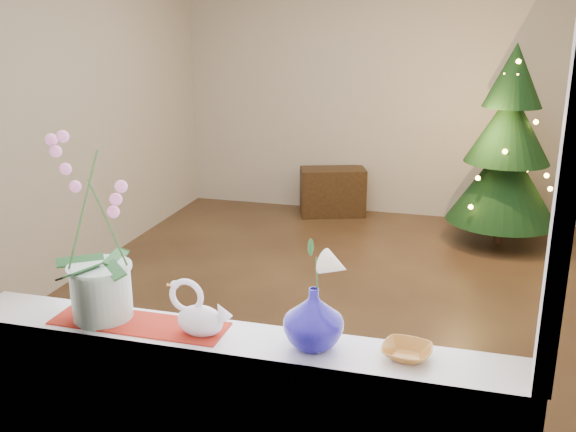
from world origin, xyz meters
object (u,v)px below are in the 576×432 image
orchid_pot (96,230)px  xmas_tree (507,146)px  blue_vase (313,314)px  paperweight (317,344)px  side_table (333,192)px  amber_dish (407,353)px  swan (200,309)px

orchid_pot → xmas_tree: (1.72, 4.15, -0.36)m
blue_vase → xmas_tree: (0.87, 4.15, -0.12)m
paperweight → side_table: bearing=100.8°
orchid_pot → side_table: (-0.01, 4.61, -1.03)m
amber_dish → xmas_tree: xmas_tree is taller
amber_dish → swan: bearing=-177.5°
swan → side_table: bearing=81.9°
orchid_pot → amber_dish: 1.24m
blue_vase → paperweight: bearing=-59.3°
amber_dish → xmas_tree: 4.18m
xmas_tree → swan: bearing=-107.2°
orchid_pot → amber_dish: (1.19, 0.01, -0.35)m
swan → side_table: size_ratio=0.35×
xmas_tree → blue_vase: bearing=-101.8°
orchid_pot → side_table: 4.72m
paperweight → swan: bearing=178.0°
blue_vase → side_table: bearing=100.6°
xmas_tree → side_table: bearing=165.2°
xmas_tree → amber_dish: bearing=-97.3°
swan → amber_dish: (0.76, 0.03, -0.09)m
xmas_tree → paperweight: bearing=-101.4°
blue_vase → xmas_tree: xmas_tree is taller
blue_vase → side_table: blue_vase is taller
swan → paperweight: swan is taller
swan → side_table: 4.72m
orchid_pot → amber_dish: orchid_pot is taller
swan → xmas_tree: 4.38m
blue_vase → amber_dish: bearing=1.7°
swan → blue_vase: size_ratio=0.93×
paperweight → blue_vase: bearing=120.7°
swan → amber_dish: swan is taller
amber_dish → xmas_tree: bearing=82.7°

